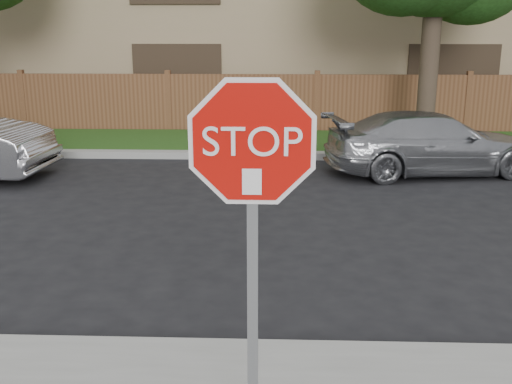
{
  "coord_description": "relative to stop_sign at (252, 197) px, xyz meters",
  "views": [
    {
      "loc": [
        -1.03,
        -4.78,
        2.76
      ],
      "look_at": [
        -1.17,
        -0.9,
        1.7
      ],
      "focal_mm": 42.0,
      "sensor_mm": 36.0,
      "label": 1
    }
  ],
  "objects": [
    {
      "name": "sedan_right",
      "position": [
        3.16,
        8.36,
        -1.22
      ],
      "size": [
        4.4,
        2.38,
        1.21
      ],
      "primitive_type": "imported",
      "rotation": [
        0.0,
        0.0,
        1.74
      ],
      "color": "#9E9FA5",
      "rests_on": "ground"
    },
    {
      "name": "ground",
      "position": [
        1.17,
        1.48,
        -1.83
      ],
      "size": [
        90.0,
        90.0,
        0.0
      ],
      "primitive_type": "plane",
      "color": "black",
      "rests_on": "ground"
    },
    {
      "name": "far_curb",
      "position": [
        1.17,
        9.63,
        -1.75
      ],
      "size": [
        70.0,
        0.3,
        0.15
      ],
      "primitive_type": "cube",
      "color": "gray",
      "rests_on": "ground"
    },
    {
      "name": "stop_sign",
      "position": [
        0.0,
        0.0,
        0.0
      ],
      "size": [
        1.01,
        0.13,
        2.55
      ],
      "color": "gray",
      "rests_on": "sidewalk_near"
    },
    {
      "name": "grass_strip",
      "position": [
        1.17,
        11.28,
        -1.77
      ],
      "size": [
        70.0,
        3.0,
        0.12
      ],
      "primitive_type": "cube",
      "color": "#1E4714",
      "rests_on": "ground"
    },
    {
      "name": "fence",
      "position": [
        1.17,
        12.88,
        -1.03
      ],
      "size": [
        70.0,
        0.12,
        1.6
      ],
      "primitive_type": "cube",
      "color": "brown",
      "rests_on": "ground"
    },
    {
      "name": "apartment_building",
      "position": [
        1.17,
        18.48,
        1.7
      ],
      "size": [
        35.2,
        9.2,
        7.2
      ],
      "color": "#9D8961",
      "rests_on": "ground"
    }
  ]
}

